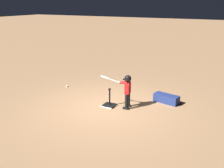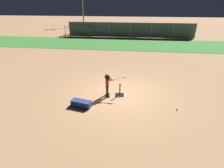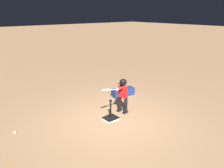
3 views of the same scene
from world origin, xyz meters
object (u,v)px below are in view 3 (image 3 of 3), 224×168
Objects in this scene: batter_child at (122,92)px; equipment_bag at (123,92)px; batting_tee at (111,116)px; baseball at (15,132)px.

batter_child is 1.29× the size of equipment_bag.
batting_tee is 2.60m from baseball.
batter_child reaches higher than equipment_bag.
batter_child is 3.15m from baseball.
batting_tee reaches higher than equipment_bag.
baseball is at bearing -15.32° from batter_child.
batter_child is 1.53m from equipment_bag.
equipment_bag is (-1.53, -1.14, 0.06)m from batting_tee.
batting_tee is 0.70× the size of equipment_bag.
baseball is (2.97, -0.81, -0.65)m from batter_child.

